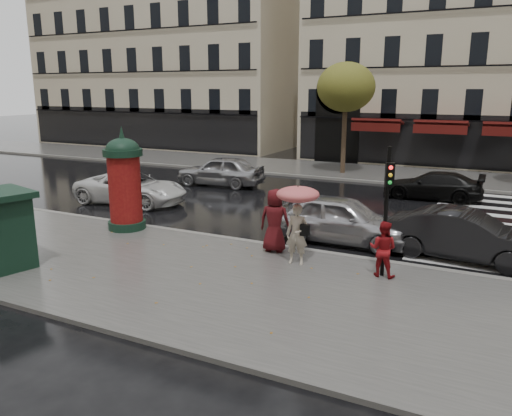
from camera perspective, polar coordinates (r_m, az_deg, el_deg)
The scene contains 19 objects.
ground at distance 14.05m, azimuth -3.80°, elevation -7.86°, with size 160.00×160.00×0.00m, color black.
near_sidewalk at distance 13.63m, azimuth -4.86°, elevation -8.30°, with size 90.00×7.00×0.12m, color #474744.
far_sidewalk at distance 31.42m, azimuth 13.87°, elevation 3.85°, with size 90.00×6.00×0.12m, color #474744.
near_kerb at distance 16.54m, azimuth 1.43°, elevation -4.26°, with size 90.00×0.25×0.14m, color slate.
far_kerb at distance 28.53m, azimuth 12.53°, elevation 2.99°, with size 90.00×0.25×0.14m, color slate.
zebra_crossing at distance 21.51m, azimuth 23.91°, elevation -1.42°, with size 3.60×11.75×0.01m, color silver.
bldg_far_left at distance 50.62m, azimuth -8.86°, elevation 20.37°, with size 24.00×14.00×22.90m.
tree_far_left at distance 30.53m, azimuth 10.24°, elevation 13.39°, with size 3.40×3.40×6.64m.
woman_umbrella at distance 14.30m, azimuth 4.77°, elevation -0.43°, with size 1.23×1.23×2.37m.
woman_red at distance 13.94m, azimuth 14.30°, elevation -4.55°, with size 0.75×0.59×1.55m, color maroon.
man_burgundy at distance 15.52m, azimuth 2.16°, elevation -1.43°, with size 0.97×0.63×1.99m, color #4B0F13.
morris_column at distance 18.52m, azimuth -14.80°, elevation 3.08°, with size 1.38×1.38×3.73m.
traffic_light at distance 13.59m, azimuth 14.75°, elevation 0.95°, with size 0.27×0.35×3.54m.
newsstand at distance 15.84m, azimuth -27.11°, elevation -2.09°, with size 2.18×1.98×2.22m.
car_silver at distance 17.12m, azimuth 9.78°, elevation -1.26°, with size 1.91×4.74×1.62m, color #ADACB1.
car_darkgrey at distance 16.42m, azimuth 22.73°, elevation -2.94°, with size 1.61×4.63×1.52m, color black.
car_white at distance 23.37m, azimuth -14.06°, elevation 2.24°, with size 2.37×5.13×1.43m, color silver.
car_black at distance 25.01m, azimuth 19.55°, elevation 2.44°, with size 1.83×4.49×1.30m, color black.
car_far_silver at distance 26.95m, azimuth -4.10°, elevation 4.26°, with size 1.90×4.72×1.61m, color #9FA0A4.
Camera 1 is at (6.63, -11.29, 5.11)m, focal length 35.00 mm.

